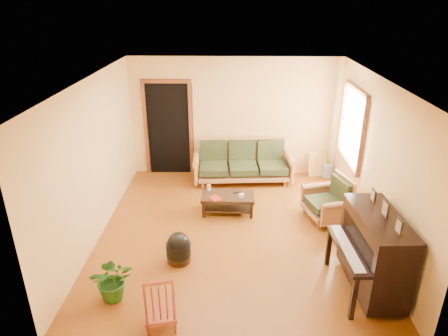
{
  "coord_description": "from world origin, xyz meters",
  "views": [
    {
      "loc": [
        -0.01,
        -5.9,
        3.74
      ],
      "look_at": [
        -0.16,
        0.2,
        1.1
      ],
      "focal_mm": 32.0,
      "sensor_mm": 36.0,
      "label": 1
    }
  ],
  "objects_px": {
    "coffee_table": "(228,203)",
    "piano": "(374,254)",
    "potted_plant": "(113,279)",
    "armchair": "(327,199)",
    "ceramic_crock": "(327,171)",
    "footstool": "(179,251)",
    "red_chair": "(159,300)",
    "sofa": "(243,162)"
  },
  "relations": [
    {
      "from": "coffee_table",
      "to": "piano",
      "type": "relative_size",
      "value": 0.75
    },
    {
      "from": "potted_plant",
      "to": "piano",
      "type": "bearing_deg",
      "value": 4.55
    },
    {
      "from": "armchair",
      "to": "ceramic_crock",
      "type": "xyz_separation_m",
      "value": [
        0.42,
        1.86,
        -0.27
      ]
    },
    {
      "from": "coffee_table",
      "to": "potted_plant",
      "type": "bearing_deg",
      "value": -122.08
    },
    {
      "from": "coffee_table",
      "to": "footstool",
      "type": "bearing_deg",
      "value": -115.19
    },
    {
      "from": "armchair",
      "to": "footstool",
      "type": "distance_m",
      "value": 2.83
    },
    {
      "from": "armchair",
      "to": "coffee_table",
      "type": "bearing_deg",
      "value": 156.63
    },
    {
      "from": "red_chair",
      "to": "footstool",
      "type": "bearing_deg",
      "value": 74.78
    },
    {
      "from": "footstool",
      "to": "ceramic_crock",
      "type": "distance_m",
      "value": 4.32
    },
    {
      "from": "armchair",
      "to": "piano",
      "type": "relative_size",
      "value": 0.62
    },
    {
      "from": "piano",
      "to": "footstool",
      "type": "distance_m",
      "value": 2.79
    },
    {
      "from": "ceramic_crock",
      "to": "footstool",
      "type": "bearing_deg",
      "value": -132.4
    },
    {
      "from": "piano",
      "to": "ceramic_crock",
      "type": "bearing_deg",
      "value": 83.66
    },
    {
      "from": "piano",
      "to": "armchair",
      "type": "bearing_deg",
      "value": 93.33
    },
    {
      "from": "footstool",
      "to": "ceramic_crock",
      "type": "bearing_deg",
      "value": 47.6
    },
    {
      "from": "red_chair",
      "to": "potted_plant",
      "type": "distance_m",
      "value": 0.86
    },
    {
      "from": "armchair",
      "to": "red_chair",
      "type": "height_order",
      "value": "armchair"
    },
    {
      "from": "coffee_table",
      "to": "red_chair",
      "type": "bearing_deg",
      "value": -105.22
    },
    {
      "from": "sofa",
      "to": "footstool",
      "type": "xyz_separation_m",
      "value": [
        -1.02,
        -2.89,
        -0.27
      ]
    },
    {
      "from": "footstool",
      "to": "potted_plant",
      "type": "height_order",
      "value": "potted_plant"
    },
    {
      "from": "footstool",
      "to": "ceramic_crock",
      "type": "height_order",
      "value": "footstool"
    },
    {
      "from": "coffee_table",
      "to": "footstool",
      "type": "relative_size",
      "value": 2.56
    },
    {
      "from": "footstool",
      "to": "red_chair",
      "type": "height_order",
      "value": "red_chair"
    },
    {
      "from": "coffee_table",
      "to": "footstool",
      "type": "distance_m",
      "value": 1.69
    },
    {
      "from": "coffee_table",
      "to": "piano",
      "type": "height_order",
      "value": "piano"
    },
    {
      "from": "coffee_table",
      "to": "footstool",
      "type": "xyz_separation_m",
      "value": [
        -0.72,
        -1.53,
        0.0
      ]
    },
    {
      "from": "sofa",
      "to": "armchair",
      "type": "relative_size",
      "value": 2.6
    },
    {
      "from": "piano",
      "to": "ceramic_crock",
      "type": "relative_size",
      "value": 4.69
    },
    {
      "from": "sofa",
      "to": "coffee_table",
      "type": "bearing_deg",
      "value": -106.37
    },
    {
      "from": "armchair",
      "to": "potted_plant",
      "type": "xyz_separation_m",
      "value": [
        -3.25,
        -2.16,
        -0.1
      ]
    },
    {
      "from": "sofa",
      "to": "ceramic_crock",
      "type": "height_order",
      "value": "sofa"
    },
    {
      "from": "armchair",
      "to": "potted_plant",
      "type": "relative_size",
      "value": 1.31
    },
    {
      "from": "sofa",
      "to": "footstool",
      "type": "height_order",
      "value": "sofa"
    },
    {
      "from": "coffee_table",
      "to": "footstool",
      "type": "height_order",
      "value": "footstool"
    },
    {
      "from": "coffee_table",
      "to": "ceramic_crock",
      "type": "height_order",
      "value": "coffee_table"
    },
    {
      "from": "sofa",
      "to": "ceramic_crock",
      "type": "relative_size",
      "value": 7.57
    },
    {
      "from": "piano",
      "to": "potted_plant",
      "type": "relative_size",
      "value": 2.12
    },
    {
      "from": "sofa",
      "to": "footstool",
      "type": "bearing_deg",
      "value": -113.36
    },
    {
      "from": "armchair",
      "to": "red_chair",
      "type": "relative_size",
      "value": 1.01
    },
    {
      "from": "coffee_table",
      "to": "red_chair",
      "type": "xyz_separation_m",
      "value": [
        -0.77,
        -2.84,
        0.22
      ]
    },
    {
      "from": "piano",
      "to": "potted_plant",
      "type": "height_order",
      "value": "piano"
    },
    {
      "from": "piano",
      "to": "red_chair",
      "type": "relative_size",
      "value": 1.62
    }
  ]
}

